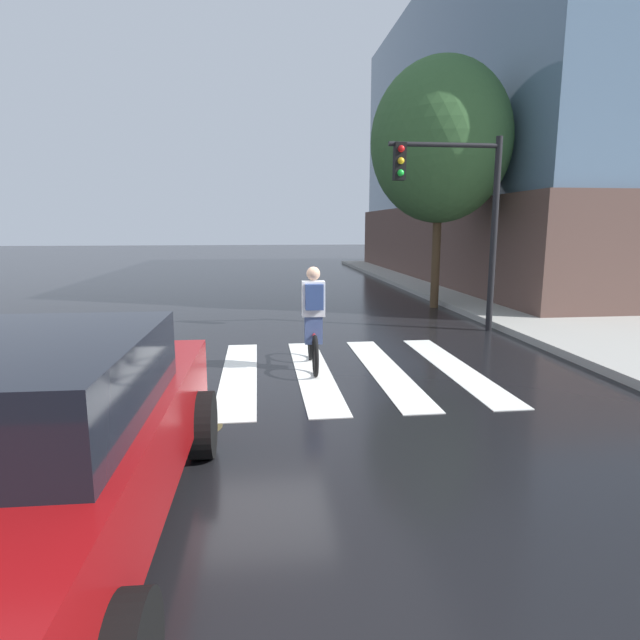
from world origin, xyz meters
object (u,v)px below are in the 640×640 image
(sedan_near, at_px, (31,446))
(manhole_cover, at_px, (195,427))
(street_tree_near, at_px, (440,142))
(traffic_light_near, at_px, (459,201))
(fire_hydrant, at_px, (507,286))
(cyclist, at_px, (313,319))

(sedan_near, bearing_deg, manhole_cover, 70.60)
(sedan_near, height_order, street_tree_near, street_tree_near)
(sedan_near, bearing_deg, traffic_light_near, 51.23)
(sedan_near, distance_m, street_tree_near, 13.25)
(manhole_cover, xyz_separation_m, traffic_light_near, (5.08, 5.04, 2.86))
(sedan_near, relative_size, fire_hydrant, 5.94)
(fire_hydrant, bearing_deg, manhole_cover, -132.69)
(cyclist, xyz_separation_m, street_tree_near, (4.20, 6.22, 3.77))
(manhole_cover, relative_size, cyclist, 0.37)
(manhole_cover, height_order, fire_hydrant, fire_hydrant)
(manhole_cover, xyz_separation_m, street_tree_near, (5.84, 8.52, 4.61))
(sedan_near, xyz_separation_m, fire_hydrant, (9.13, 11.32, -0.29))
(sedan_near, xyz_separation_m, street_tree_near, (6.65, 10.82, 3.80))
(manhole_cover, bearing_deg, fire_hydrant, 47.31)
(manhole_cover, distance_m, cyclist, 2.95)
(traffic_light_near, bearing_deg, street_tree_near, 77.65)
(manhole_cover, bearing_deg, cyclist, 54.46)
(sedan_near, bearing_deg, cyclist, 61.94)
(manhole_cover, xyz_separation_m, fire_hydrant, (8.32, 9.02, 0.53))
(sedan_near, height_order, cyclist, cyclist)
(traffic_light_near, relative_size, street_tree_near, 0.61)
(sedan_near, relative_size, street_tree_near, 0.68)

